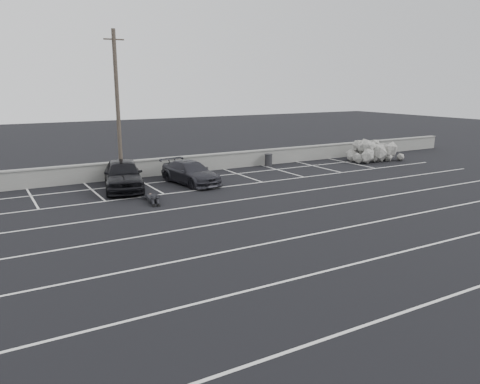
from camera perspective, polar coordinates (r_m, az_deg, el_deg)
ground at (r=17.61m, az=7.63°, el=-5.39°), size 120.00×120.00×0.00m
seawall at (r=29.49m, az=-9.08°, el=3.17°), size 50.00×0.45×1.06m
stall_lines at (r=21.07m, az=0.16°, el=-2.16°), size 36.00×20.05×0.01m
car_left at (r=25.66m, az=-14.07°, el=2.08°), size 2.98×5.13×1.64m
car_right at (r=26.58m, az=-6.05°, el=2.37°), size 2.48×4.62×1.27m
utility_pole at (r=27.40m, az=-14.68°, el=10.01°), size 1.13×0.23×8.44m
trash_bin at (r=32.19m, az=3.49°, el=3.92°), size 0.73×0.73×0.85m
riprap_pile at (r=36.08m, az=16.07°, el=4.55°), size 5.08×3.36×1.49m
person at (r=23.02m, az=-10.69°, el=-0.46°), size 1.82×2.78×0.49m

